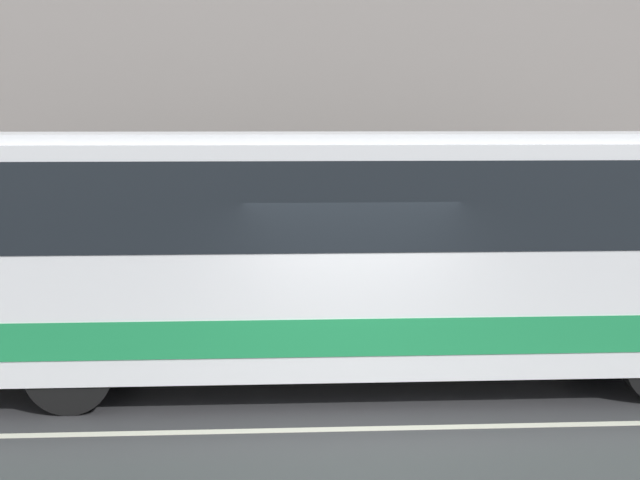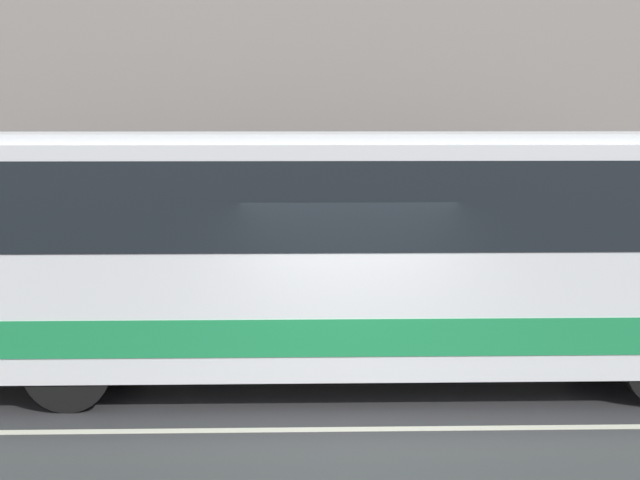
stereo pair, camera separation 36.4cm
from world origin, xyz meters
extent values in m
plane|color=#38383A|center=(0.00, 0.00, 0.00)|extent=(60.00, 60.00, 0.00)
cube|color=gray|center=(0.00, 5.35, 0.09)|extent=(60.00, 2.70, 0.17)
cube|color=#2D2B28|center=(0.00, 6.69, 1.40)|extent=(60.00, 0.06, 2.80)
cube|color=beige|center=(0.00, 0.00, 0.00)|extent=(54.00, 0.14, 0.01)
cube|color=white|center=(-0.14, 1.84, 1.75)|extent=(11.18, 2.47, 2.81)
cube|color=#1E8C4C|center=(-0.14, 1.84, 0.90)|extent=(11.12, 2.50, 0.45)
cube|color=black|center=(-0.14, 1.84, 2.44)|extent=(10.84, 2.49, 1.07)
cube|color=white|center=(-0.14, 1.84, 3.22)|extent=(9.50, 2.10, 0.12)
cylinder|color=black|center=(3.85, 2.92, 0.52)|extent=(1.04, 0.28, 1.04)
cylinder|color=black|center=(-3.33, 0.77, 0.52)|extent=(1.04, 0.28, 1.04)
cylinder|color=black|center=(-3.33, 2.92, 0.52)|extent=(1.04, 0.28, 1.04)
camera|label=1|loc=(-0.97, -9.56, 3.47)|focal=50.00mm
camera|label=2|loc=(-0.61, -9.58, 3.47)|focal=50.00mm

